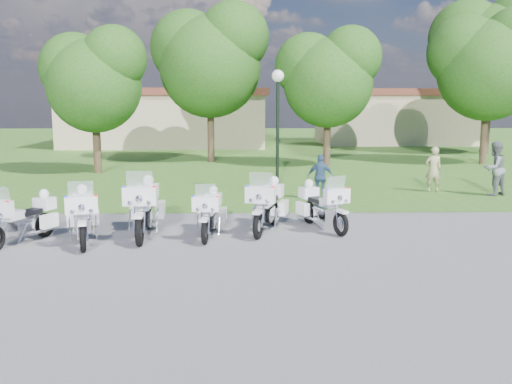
{
  "coord_description": "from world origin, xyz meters",
  "views": [
    {
      "loc": [
        -0.35,
        -13.92,
        3.46
      ],
      "look_at": [
        -0.05,
        1.2,
        0.95
      ],
      "focal_mm": 40.0,
      "sensor_mm": 36.0,
      "label": 1
    }
  ],
  "objects_px": {
    "motorcycle_4": "(210,212)",
    "bystander_c": "(321,177)",
    "motorcycle_6": "(322,205)",
    "bystander_a": "(433,170)",
    "motorcycle_2": "(83,215)",
    "motorcycle_5": "(267,205)",
    "lamp_post": "(278,101)",
    "bystander_b": "(494,169)",
    "motorcycle_3": "(145,207)",
    "motorcycle_1": "(24,218)"
  },
  "relations": [
    {
      "from": "lamp_post",
      "to": "bystander_b",
      "type": "bearing_deg",
      "value": -6.81
    },
    {
      "from": "motorcycle_3",
      "to": "motorcycle_4",
      "type": "height_order",
      "value": "motorcycle_3"
    },
    {
      "from": "lamp_post",
      "to": "bystander_c",
      "type": "relative_size",
      "value": 2.87
    },
    {
      "from": "motorcycle_3",
      "to": "bystander_c",
      "type": "height_order",
      "value": "motorcycle_3"
    },
    {
      "from": "motorcycle_2",
      "to": "motorcycle_6",
      "type": "height_order",
      "value": "motorcycle_2"
    },
    {
      "from": "motorcycle_3",
      "to": "motorcycle_5",
      "type": "xyz_separation_m",
      "value": [
        3.12,
        0.51,
        -0.05
      ]
    },
    {
      "from": "motorcycle_1",
      "to": "motorcycle_5",
      "type": "xyz_separation_m",
      "value": [
        5.88,
        1.23,
        0.06
      ]
    },
    {
      "from": "motorcycle_1",
      "to": "motorcycle_5",
      "type": "height_order",
      "value": "motorcycle_5"
    },
    {
      "from": "motorcycle_2",
      "to": "bystander_a",
      "type": "relative_size",
      "value": 1.39
    },
    {
      "from": "bystander_c",
      "to": "motorcycle_1",
      "type": "bearing_deg",
      "value": 48.62
    },
    {
      "from": "motorcycle_2",
      "to": "motorcycle_6",
      "type": "distance_m",
      "value": 6.1
    },
    {
      "from": "motorcycle_2",
      "to": "bystander_c",
      "type": "distance_m",
      "value": 8.63
    },
    {
      "from": "motorcycle_3",
      "to": "motorcycle_6",
      "type": "relative_size",
      "value": 1.24
    },
    {
      "from": "motorcycle_1",
      "to": "lamp_post",
      "type": "xyz_separation_m",
      "value": [
        6.48,
        7.34,
        2.71
      ]
    },
    {
      "from": "motorcycle_1",
      "to": "motorcycle_6",
      "type": "height_order",
      "value": "motorcycle_6"
    },
    {
      "from": "bystander_a",
      "to": "motorcycle_6",
      "type": "bearing_deg",
      "value": 48.64
    },
    {
      "from": "motorcycle_2",
      "to": "motorcycle_4",
      "type": "bearing_deg",
      "value": 175.71
    },
    {
      "from": "lamp_post",
      "to": "motorcycle_2",
      "type": "bearing_deg",
      "value": -125.16
    },
    {
      "from": "lamp_post",
      "to": "bystander_c",
      "type": "xyz_separation_m",
      "value": [
        1.39,
        -1.59,
        -2.56
      ]
    },
    {
      "from": "motorcycle_3",
      "to": "bystander_a",
      "type": "bearing_deg",
      "value": -147.98
    },
    {
      "from": "motorcycle_1",
      "to": "motorcycle_6",
      "type": "xyz_separation_m",
      "value": [
        7.33,
        1.4,
        0.01
      ]
    },
    {
      "from": "motorcycle_5",
      "to": "motorcycle_2",
      "type": "bearing_deg",
      "value": 29.69
    },
    {
      "from": "motorcycle_1",
      "to": "bystander_c",
      "type": "bearing_deg",
      "value": -119.73
    },
    {
      "from": "motorcycle_3",
      "to": "bystander_a",
      "type": "height_order",
      "value": "motorcycle_3"
    },
    {
      "from": "motorcycle_5",
      "to": "lamp_post",
      "type": "xyz_separation_m",
      "value": [
        0.61,
        6.12,
        2.65
      ]
    },
    {
      "from": "motorcycle_2",
      "to": "motorcycle_3",
      "type": "height_order",
      "value": "motorcycle_3"
    },
    {
      "from": "motorcycle_1",
      "to": "bystander_c",
      "type": "height_order",
      "value": "bystander_c"
    },
    {
      "from": "motorcycle_4",
      "to": "motorcycle_6",
      "type": "xyz_separation_m",
      "value": [
        2.93,
        0.74,
        0.03
      ]
    },
    {
      "from": "bystander_b",
      "to": "lamp_post",
      "type": "bearing_deg",
      "value": -34.67
    },
    {
      "from": "bystander_a",
      "to": "bystander_c",
      "type": "relative_size",
      "value": 1.08
    },
    {
      "from": "motorcycle_2",
      "to": "motorcycle_3",
      "type": "xyz_separation_m",
      "value": [
        1.39,
        0.63,
        0.07
      ]
    },
    {
      "from": "motorcycle_2",
      "to": "motorcycle_6",
      "type": "xyz_separation_m",
      "value": [
        5.96,
        1.31,
        -0.04
      ]
    },
    {
      "from": "motorcycle_2",
      "to": "motorcycle_4",
      "type": "height_order",
      "value": "motorcycle_2"
    },
    {
      "from": "motorcycle_6",
      "to": "bystander_c",
      "type": "relative_size",
      "value": 1.36
    },
    {
      "from": "bystander_c",
      "to": "motorcycle_6",
      "type": "bearing_deg",
      "value": 95.34
    },
    {
      "from": "motorcycle_3",
      "to": "bystander_c",
      "type": "relative_size",
      "value": 1.69
    },
    {
      "from": "motorcycle_6",
      "to": "bystander_a",
      "type": "distance_m",
      "value": 7.66
    },
    {
      "from": "motorcycle_4",
      "to": "lamp_post",
      "type": "relative_size",
      "value": 0.48
    },
    {
      "from": "motorcycle_4",
      "to": "bystander_b",
      "type": "relative_size",
      "value": 1.11
    },
    {
      "from": "motorcycle_2",
      "to": "motorcycle_6",
      "type": "relative_size",
      "value": 1.1
    },
    {
      "from": "motorcycle_2",
      "to": "bystander_b",
      "type": "height_order",
      "value": "bystander_b"
    },
    {
      "from": "bystander_a",
      "to": "bystander_c",
      "type": "bearing_deg",
      "value": 17.68
    },
    {
      "from": "motorcycle_2",
      "to": "motorcycle_5",
      "type": "xyz_separation_m",
      "value": [
        4.51,
        1.14,
        0.02
      ]
    },
    {
      "from": "bystander_a",
      "to": "bystander_c",
      "type": "height_order",
      "value": "bystander_a"
    },
    {
      "from": "motorcycle_2",
      "to": "motorcycle_1",
      "type": "bearing_deg",
      "value": -11.34
    },
    {
      "from": "motorcycle_3",
      "to": "motorcycle_5",
      "type": "distance_m",
      "value": 3.16
    },
    {
      "from": "motorcycle_4",
      "to": "bystander_c",
      "type": "height_order",
      "value": "bystander_c"
    },
    {
      "from": "motorcycle_4",
      "to": "bystander_c",
      "type": "bearing_deg",
      "value": -119.7
    },
    {
      "from": "motorcycle_5",
      "to": "bystander_a",
      "type": "distance_m",
      "value": 8.77
    },
    {
      "from": "motorcycle_2",
      "to": "lamp_post",
      "type": "bearing_deg",
      "value": -140.11
    }
  ]
}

